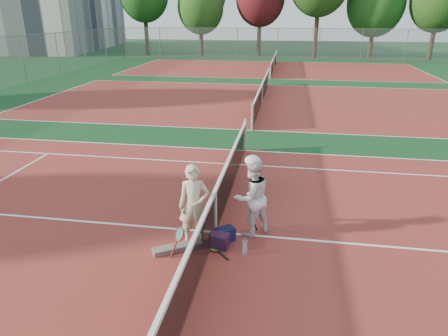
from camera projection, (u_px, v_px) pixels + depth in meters
The scene contains 20 objects.
ground at pixel (216, 233), 8.45m from camera, with size 130.00×130.00×0.00m, color #0F3919.
court_main at pixel (216, 232), 8.45m from camera, with size 23.77×10.97×0.01m, color maroon.
court_far_a at pixel (262, 102), 20.87m from camera, with size 23.77×10.97×0.01m, color maroon.
court_far_b at pixel (274, 69), 33.29m from camera, with size 23.77×10.97×0.01m, color maroon.
net_main at pixel (216, 211), 8.26m from camera, with size 0.10×10.98×1.02m, color black, non-canonical shape.
net_far_a at pixel (262, 92), 20.69m from camera, with size 0.10×10.98×1.02m, color black, non-canonical shape.
net_far_b at pixel (274, 63), 33.11m from camera, with size 0.10×10.98×1.02m, color black, non-canonical shape.
fence_back at pixel (278, 44), 39.19m from camera, with size 32.00×0.06×3.00m, color slate, non-canonical shape.
player_a at pixel (194, 205), 7.81m from camera, with size 0.60×0.40×1.66m, color #C3B997.
player_b at pixel (252, 197), 8.14m from camera, with size 0.81×0.63×1.67m, color white.
racket_red at pixel (180, 241), 7.61m from camera, with size 0.30×0.27×0.55m, color maroon, non-canonical shape.
racket_black_held at pixel (251, 219), 8.39m from camera, with size 0.22×0.27×0.58m, color black, non-canonical shape.
racket_spare at pixel (214, 248), 7.85m from camera, with size 0.60×0.27×0.03m, color black, non-canonical shape.
sports_bag_navy at pixel (225, 234), 8.11m from camera, with size 0.36×0.24×0.28m, color black.
sports_bag_purple at pixel (219, 241), 7.86m from camera, with size 0.36×0.25×0.30m, color #29102D.
net_cover_canvas at pixel (178, 247), 7.82m from camera, with size 0.97×0.23×0.10m, color #615D58.
water_bottle at pixel (245, 247), 7.64m from camera, with size 0.09×0.09×0.30m, color silver.
tree_back_1 at pixel (201, 7), 42.04m from camera, with size 4.87×4.87×7.78m.
tree_back_4 at pixel (376, 3), 40.22m from camera, with size 5.73×5.73×8.59m.
tree_back_5 at pixel (439, 0), 37.94m from camera, with size 5.24×5.24×8.57m.
Camera 1 is at (1.35, -7.26, 4.33)m, focal length 32.00 mm.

